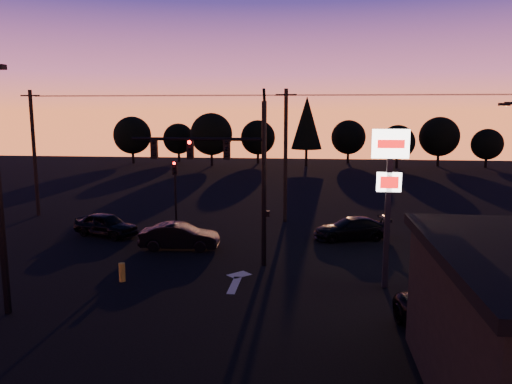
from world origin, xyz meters
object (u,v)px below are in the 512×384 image
Objects in this scene: traffic_signal_mast at (231,166)px; car_left at (106,225)px; car_mid at (180,236)px; suv_parked at (453,325)px; car_right at (351,228)px; bollard at (122,272)px; pylon_sign at (389,175)px; secondary_signal at (175,184)px.

car_left is at bearing 150.87° from traffic_signal_mast.
car_mid is 0.85× the size of suv_parked.
traffic_signal_mast is at bearing -63.56° from car_right.
bollard is 8.80m from car_left.
suv_parked is (1.41, -5.34, -4.21)m from pylon_sign.
car_mid is at bearing 143.65° from traffic_signal_mast.
pylon_sign is 1.34× the size of suv_parked.
bollard is 5.62m from car_mid.
bollard is 0.17× the size of suv_parked.
car_mid is at bearing 154.66° from pylon_sign.
traffic_signal_mast reaches higher than suv_parked.
bollard is at bearing -87.66° from secondary_signal.
suv_parked is (17.02, -12.58, 0.00)m from car_left.
traffic_signal_mast is 5.89m from car_mid.
car_left is 0.96× the size of car_mid.
car_left is 14.81m from car_right.
car_left is (-15.62, 7.24, -4.21)m from pylon_sign.
pylon_sign is 12.42m from bollard.
secondary_signal reaches higher than car_left.
suv_parked is (11.81, -10.26, -0.00)m from car_mid.
car_mid is at bearing -87.02° from car_right.
pylon_sign is at bearing -119.16° from car_mid.
car_right is at bearing 95.87° from pylon_sign.
bollard is at bearing -177.20° from pylon_sign.
car_right is (14.78, 0.87, -0.05)m from car_left.
pylon_sign is at bearing -39.77° from secondary_signal.
car_mid is at bearing -72.48° from secondary_signal.
car_mid is (-10.40, 4.93, -4.20)m from pylon_sign.
traffic_signal_mast is 10.19× the size of bollard.
traffic_signal_mast is 2.08× the size of car_left.
suv_parked is at bearing -20.19° from bollard.
bollard is (-4.47, -3.06, -4.52)m from traffic_signal_mast.
secondary_signal is at bearing -114.98° from car_right.
bollard is at bearing -145.60° from traffic_signal_mast.
traffic_signal_mast reaches higher than car_mid.
car_right is (-0.84, 8.12, -4.26)m from pylon_sign.
pylon_sign reaches higher than suv_parked.
pylon_sign is 1.58× the size of car_mid.
traffic_signal_mast reaches higher than car_left.
bollard is (0.43, -10.55, -2.44)m from secondary_signal.
secondary_signal is 0.64× the size of pylon_sign.
traffic_signal_mast is at bearing -130.17° from car_mid.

